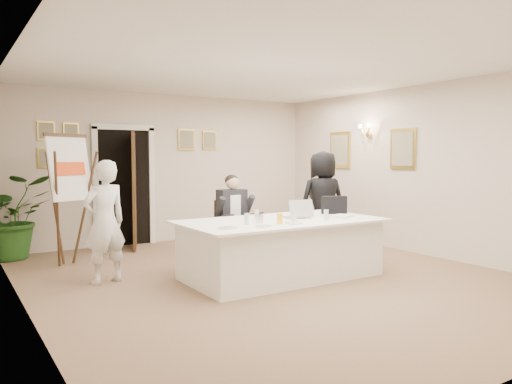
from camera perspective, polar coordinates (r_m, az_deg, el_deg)
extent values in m
plane|color=brown|center=(6.80, 1.73, -9.68)|extent=(7.00, 7.00, 0.00)
cube|color=white|center=(6.72, 1.78, 14.21)|extent=(6.00, 7.00, 0.02)
cube|color=beige|center=(9.72, -9.86, 2.71)|extent=(6.00, 0.10, 2.80)
cube|color=beige|center=(5.53, -24.99, 1.46)|extent=(0.10, 7.00, 2.80)
cube|color=beige|center=(8.65, 18.49, 2.41)|extent=(0.10, 7.00, 2.80)
cube|color=black|center=(9.40, -14.84, 0.46)|extent=(0.92, 0.06, 2.10)
cube|color=white|center=(9.23, -17.87, 0.33)|extent=(0.10, 0.06, 2.20)
cube|color=white|center=(9.54, -11.81, 0.56)|extent=(0.10, 0.06, 2.20)
cube|color=#342210|center=(9.01, -13.74, 0.20)|extent=(0.33, 0.81, 2.02)
cube|color=white|center=(6.73, 2.89, -6.57)|extent=(2.51, 1.26, 0.75)
cube|color=white|center=(6.67, 2.90, -3.32)|extent=(2.69, 1.44, 0.03)
cube|color=white|center=(7.69, -20.84, 2.51)|extent=(0.68, 0.45, 0.93)
imported|color=silver|center=(6.64, -16.91, -3.29)|extent=(0.65, 0.50, 1.57)
imported|color=black|center=(8.60, 7.63, -1.05)|extent=(0.94, 0.72, 1.71)
imported|color=#22521B|center=(8.78, -26.19, -2.56)|extent=(1.33, 1.20, 1.34)
cube|color=black|center=(7.45, 8.92, -1.47)|extent=(0.39, 0.21, 0.26)
cube|color=white|center=(7.00, 9.69, -2.76)|extent=(0.39, 0.33, 0.03)
cylinder|color=white|center=(5.86, -3.23, -4.11)|extent=(0.26, 0.26, 0.01)
cylinder|color=white|center=(5.99, 0.85, -3.93)|extent=(0.25, 0.25, 0.01)
cylinder|color=white|center=(6.29, 4.38, -3.57)|extent=(0.26, 0.26, 0.01)
cylinder|color=silver|center=(6.19, -1.06, -3.08)|extent=(0.07, 0.07, 0.14)
cylinder|color=silver|center=(6.41, 4.37, -2.86)|extent=(0.07, 0.07, 0.14)
cylinder|color=silver|center=(6.70, 8.02, -2.59)|extent=(0.07, 0.07, 0.14)
cylinder|color=silver|center=(6.63, 0.09, -2.62)|extent=(0.07, 0.07, 0.14)
cylinder|color=yellow|center=(6.23, 2.74, -3.09)|extent=(0.08, 0.08, 0.13)
cylinder|color=silver|center=(6.33, 0.42, -3.07)|extent=(0.11, 0.11, 0.11)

